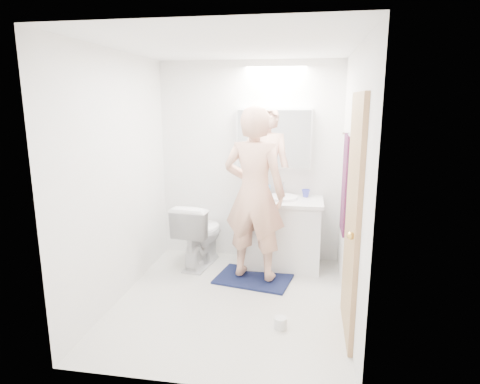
% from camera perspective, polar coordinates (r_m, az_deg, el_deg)
% --- Properties ---
extents(floor, '(2.50, 2.50, 0.00)m').
position_cam_1_polar(floor, '(4.19, -1.29, -14.89)').
color(floor, silver).
rests_on(floor, ground).
extents(ceiling, '(2.50, 2.50, 0.00)m').
position_cam_1_polar(ceiling, '(3.75, -1.48, 19.74)').
color(ceiling, white).
rests_on(ceiling, floor).
extents(wall_back, '(2.50, 0.00, 2.50)m').
position_cam_1_polar(wall_back, '(5.01, 1.35, 4.16)').
color(wall_back, white).
rests_on(wall_back, floor).
extents(wall_front, '(2.50, 0.00, 2.50)m').
position_cam_1_polar(wall_front, '(2.61, -6.60, -3.83)').
color(wall_front, white).
rests_on(wall_front, floor).
extents(wall_left, '(0.00, 2.50, 2.50)m').
position_cam_1_polar(wall_left, '(4.14, -16.51, 1.86)').
color(wall_left, white).
rests_on(wall_left, floor).
extents(wall_right, '(0.00, 2.50, 2.50)m').
position_cam_1_polar(wall_right, '(3.74, 15.39, 0.83)').
color(wall_right, white).
rests_on(wall_right, floor).
extents(vanity_cabinet, '(0.90, 0.55, 0.78)m').
position_cam_1_polar(vanity_cabinet, '(4.88, 5.72, -5.93)').
color(vanity_cabinet, white).
rests_on(vanity_cabinet, floor).
extents(countertop, '(0.95, 0.58, 0.04)m').
position_cam_1_polar(countertop, '(4.76, 5.83, -1.25)').
color(countertop, silver).
rests_on(countertop, vanity_cabinet).
extents(sink_basin, '(0.36, 0.36, 0.03)m').
position_cam_1_polar(sink_basin, '(4.78, 5.86, -0.76)').
color(sink_basin, white).
rests_on(sink_basin, countertop).
extents(faucet, '(0.02, 0.02, 0.16)m').
position_cam_1_polar(faucet, '(4.95, 6.03, 0.48)').
color(faucet, silver).
rests_on(faucet, countertop).
extents(medicine_cabinet, '(0.88, 0.14, 0.70)m').
position_cam_1_polar(medicine_cabinet, '(4.86, 4.77, 7.43)').
color(medicine_cabinet, white).
rests_on(medicine_cabinet, wall_back).
extents(mirror_panel, '(0.84, 0.01, 0.66)m').
position_cam_1_polar(mirror_panel, '(4.79, 4.69, 7.35)').
color(mirror_panel, silver).
rests_on(mirror_panel, medicine_cabinet).
extents(toilet, '(0.54, 0.82, 0.77)m').
position_cam_1_polar(toilet, '(4.92, -5.61, -5.79)').
color(toilet, white).
rests_on(toilet, floor).
extents(bath_rug, '(0.89, 0.69, 0.02)m').
position_cam_1_polar(bath_rug, '(4.63, 1.92, -11.92)').
color(bath_rug, '#13183B').
rests_on(bath_rug, floor).
extents(person, '(0.74, 0.56, 1.85)m').
position_cam_1_polar(person, '(4.32, 2.01, -0.28)').
color(person, '#E1A587').
rests_on(person, bath_rug).
extents(door, '(0.04, 0.80, 2.00)m').
position_cam_1_polar(door, '(3.45, 15.42, -3.58)').
color(door, '#AD7A56').
rests_on(door, wall_right).
extents(door_knob, '(0.06, 0.06, 0.06)m').
position_cam_1_polar(door_knob, '(3.17, 15.17, -5.91)').
color(door_knob, gold).
rests_on(door_knob, door).
extents(towel, '(0.02, 0.42, 1.00)m').
position_cam_1_polar(towel, '(4.30, 14.33, 1.01)').
color(towel, '#121C3A').
rests_on(towel, wall_right).
extents(towel_hook, '(0.07, 0.02, 0.02)m').
position_cam_1_polar(towel_hook, '(4.23, 14.54, 7.94)').
color(towel_hook, silver).
rests_on(towel_hook, wall_right).
extents(soap_bottle_a, '(0.11, 0.11, 0.22)m').
position_cam_1_polar(soap_bottle_a, '(4.91, 2.18, 0.80)').
color(soap_bottle_a, '#C9C082').
rests_on(soap_bottle_a, countertop).
extents(soap_bottle_b, '(0.12, 0.12, 0.19)m').
position_cam_1_polar(soap_bottle_b, '(4.93, 3.59, 0.64)').
color(soap_bottle_b, '#5E92CA').
rests_on(soap_bottle_b, countertop).
extents(toothbrush_cup, '(0.13, 0.13, 0.09)m').
position_cam_1_polar(toothbrush_cup, '(4.89, 9.14, -0.18)').
color(toothbrush_cup, '#4147C4').
rests_on(toothbrush_cup, countertop).
extents(toilet_paper_roll, '(0.11, 0.11, 0.10)m').
position_cam_1_polar(toilet_paper_roll, '(3.74, 5.66, -17.68)').
color(toilet_paper_roll, silver).
rests_on(toilet_paper_roll, floor).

